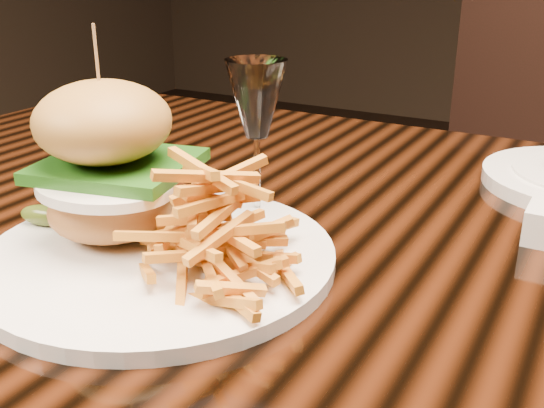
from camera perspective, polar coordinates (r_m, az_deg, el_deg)
The scene contains 5 objects.
dining_table at distance 0.75m, azimuth 9.04°, elevation -7.52°, with size 1.60×0.90×0.75m.
burger_plate at distance 0.61m, azimuth -10.50°, elevation 0.01°, with size 0.34×0.34×0.22m.
wine_glass at distance 0.69m, azimuth -1.40°, elevation 8.87°, with size 0.07×0.07×0.18m.
water_tumbler at distance 0.95m, azimuth -12.59°, elevation 6.29°, with size 0.06×0.06×0.08m, color white.
chair_far at distance 1.60m, azimuth 20.31°, elevation 2.18°, with size 0.59×0.59×0.95m.
Camera 1 is at (0.21, -0.62, 1.03)m, focal length 42.00 mm.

